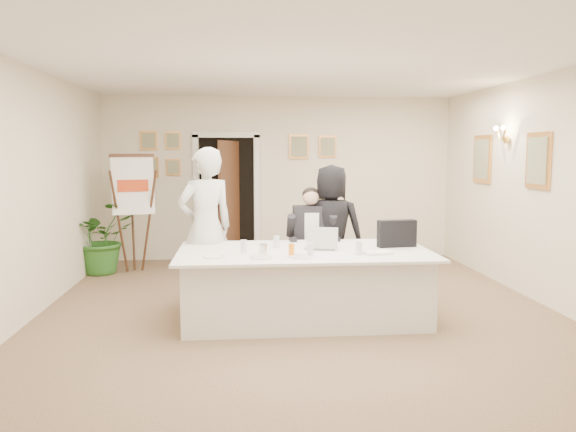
# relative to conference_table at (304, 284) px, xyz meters

# --- Properties ---
(floor) EXTENTS (7.00, 7.00, 0.00)m
(floor) POSITION_rel_conference_table_xyz_m (-0.02, 0.15, -0.39)
(floor) COLOR brown
(floor) RESTS_ON ground
(ceiling) EXTENTS (6.00, 7.00, 0.02)m
(ceiling) POSITION_rel_conference_table_xyz_m (-0.02, 0.15, 2.41)
(ceiling) COLOR white
(ceiling) RESTS_ON wall_back
(wall_back) EXTENTS (6.00, 0.10, 2.80)m
(wall_back) POSITION_rel_conference_table_xyz_m (-0.02, 3.65, 1.01)
(wall_back) COLOR white
(wall_back) RESTS_ON floor
(wall_front) EXTENTS (6.00, 0.10, 2.80)m
(wall_front) POSITION_rel_conference_table_xyz_m (-0.02, -3.35, 1.01)
(wall_front) COLOR white
(wall_front) RESTS_ON floor
(wall_left) EXTENTS (0.10, 7.00, 2.80)m
(wall_left) POSITION_rel_conference_table_xyz_m (-3.02, 0.15, 1.01)
(wall_left) COLOR white
(wall_left) RESTS_ON floor
(wall_right) EXTENTS (0.10, 7.00, 2.80)m
(wall_right) POSITION_rel_conference_table_xyz_m (2.98, 0.15, 1.01)
(wall_right) COLOR white
(wall_right) RESTS_ON floor
(doorway) EXTENTS (1.14, 0.86, 2.20)m
(doorway) POSITION_rel_conference_table_xyz_m (-0.91, 3.47, 0.65)
(doorway) COLOR black
(doorway) RESTS_ON floor
(pictures_back_wall) EXTENTS (3.40, 0.06, 0.80)m
(pictures_back_wall) POSITION_rel_conference_table_xyz_m (-0.82, 3.62, 1.46)
(pictures_back_wall) COLOR #E4994D
(pictures_back_wall) RESTS_ON wall_back
(pictures_right_wall) EXTENTS (0.06, 2.20, 0.80)m
(pictures_right_wall) POSITION_rel_conference_table_xyz_m (2.95, 1.35, 1.36)
(pictures_right_wall) COLOR #E4994D
(pictures_right_wall) RESTS_ON wall_right
(wall_sconce) EXTENTS (0.20, 0.30, 0.24)m
(wall_sconce) POSITION_rel_conference_table_xyz_m (2.88, 1.35, 1.71)
(wall_sconce) COLOR #B68F3A
(wall_sconce) RESTS_ON wall_right
(conference_table) EXTENTS (2.78, 1.48, 0.78)m
(conference_table) POSITION_rel_conference_table_xyz_m (0.00, 0.00, 0.00)
(conference_table) COLOR white
(conference_table) RESTS_ON floor
(seated_man) EXTENTS (0.74, 0.77, 1.42)m
(seated_man) POSITION_rel_conference_table_xyz_m (0.20, 0.99, 0.32)
(seated_man) COLOR black
(seated_man) RESTS_ON floor
(flip_chart) EXTENTS (0.65, 0.46, 1.79)m
(flip_chart) POSITION_rel_conference_table_xyz_m (-2.33, 2.64, 0.44)
(flip_chart) COLOR #372011
(flip_chart) RESTS_ON floor
(standing_man) EXTENTS (0.83, 0.72, 1.91)m
(standing_man) POSITION_rel_conference_table_xyz_m (-1.12, 0.65, 0.56)
(standing_man) COLOR silver
(standing_man) RESTS_ON floor
(standing_woman) EXTENTS (0.97, 0.80, 1.70)m
(standing_woman) POSITION_rel_conference_table_xyz_m (0.48, 1.05, 0.46)
(standing_woman) COLOR black
(standing_woman) RESTS_ON floor
(potted_palm) EXTENTS (1.31, 1.29, 1.10)m
(potted_palm) POSITION_rel_conference_table_xyz_m (-2.82, 2.65, 0.16)
(potted_palm) COLOR #2A6421
(potted_palm) RESTS_ON floor
(laptop) EXTENTS (0.42, 0.43, 0.28)m
(laptop) POSITION_rel_conference_table_xyz_m (0.20, 0.10, 0.52)
(laptop) COLOR #B7BABC
(laptop) RESTS_ON conference_table
(laptop_bag) EXTENTS (0.45, 0.18, 0.31)m
(laptop_bag) POSITION_rel_conference_table_xyz_m (1.08, 0.13, 0.54)
(laptop_bag) COLOR black
(laptop_bag) RESTS_ON conference_table
(paper_stack) EXTENTS (0.33, 0.26, 0.03)m
(paper_stack) POSITION_rel_conference_table_xyz_m (0.75, -0.30, 0.40)
(paper_stack) COLOR white
(paper_stack) RESTS_ON conference_table
(plate_left) EXTENTS (0.28, 0.28, 0.01)m
(plate_left) POSITION_rel_conference_table_xyz_m (-0.97, -0.33, 0.39)
(plate_left) COLOR white
(plate_left) RESTS_ON conference_table
(plate_mid) EXTENTS (0.25, 0.25, 0.01)m
(plate_mid) POSITION_rel_conference_table_xyz_m (-0.49, -0.43, 0.39)
(plate_mid) COLOR white
(plate_mid) RESTS_ON conference_table
(plate_near) EXTENTS (0.30, 0.30, 0.01)m
(plate_near) POSITION_rel_conference_table_xyz_m (-0.09, -0.42, 0.39)
(plate_near) COLOR white
(plate_near) RESTS_ON conference_table
(glass_a) EXTENTS (0.08, 0.08, 0.14)m
(glass_a) POSITION_rel_conference_table_xyz_m (-0.67, -0.10, 0.45)
(glass_a) COLOR silver
(glass_a) RESTS_ON conference_table
(glass_b) EXTENTS (0.08, 0.08, 0.14)m
(glass_b) POSITION_rel_conference_table_xyz_m (0.02, -0.38, 0.45)
(glass_b) COLOR silver
(glass_b) RESTS_ON conference_table
(glass_c) EXTENTS (0.08, 0.08, 0.14)m
(glass_c) POSITION_rel_conference_table_xyz_m (0.54, -0.32, 0.45)
(glass_c) COLOR silver
(glass_c) RESTS_ON conference_table
(glass_d) EXTENTS (0.08, 0.08, 0.14)m
(glass_d) POSITION_rel_conference_table_xyz_m (-0.29, 0.18, 0.45)
(glass_d) COLOR silver
(glass_d) RESTS_ON conference_table
(oj_glass) EXTENTS (0.08, 0.08, 0.13)m
(oj_glass) POSITION_rel_conference_table_xyz_m (-0.17, -0.34, 0.45)
(oj_glass) COLOR orange
(oj_glass) RESTS_ON conference_table
(steel_jug) EXTENTS (0.10, 0.10, 0.11)m
(steel_jug) POSITION_rel_conference_table_xyz_m (-0.46, -0.21, 0.44)
(steel_jug) COLOR silver
(steel_jug) RESTS_ON conference_table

